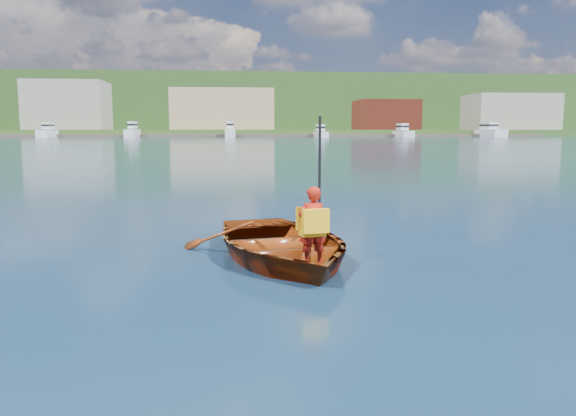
% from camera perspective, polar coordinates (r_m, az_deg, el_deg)
% --- Properties ---
extents(ground, '(600.00, 600.00, 0.00)m').
position_cam_1_polar(ground, '(7.22, 4.21, -6.75)').
color(ground, '#112340').
rests_on(ground, ground).
extents(rowboat, '(3.22, 4.00, 0.74)m').
position_cam_1_polar(rowboat, '(8.01, -0.74, -3.67)').
color(rowboat, brown).
rests_on(rowboat, ground).
extents(child_paddler, '(0.42, 0.40, 1.90)m').
position_cam_1_polar(child_paddler, '(7.14, 2.50, -1.71)').
color(child_paddler, '#A21A0E').
rests_on(child_paddler, ground).
extents(shoreline, '(400.00, 140.00, 22.00)m').
position_cam_1_polar(shoreline, '(243.65, -5.08, 9.86)').
color(shoreline, '#475C29').
rests_on(shoreline, ground).
extents(dock, '(160.03, 5.22, 0.80)m').
position_cam_1_polar(dock, '(155.02, -3.04, 7.35)').
color(dock, '#50433A').
rests_on(dock, ground).
extents(waterfront_buildings, '(202.00, 16.00, 14.00)m').
position_cam_1_polar(waterfront_buildings, '(172.11, -7.58, 9.79)').
color(waterfront_buildings, brown).
rests_on(waterfront_buildings, ground).
extents(marina_yachts, '(147.07, 13.14, 4.41)m').
position_cam_1_polar(marina_yachts, '(150.29, -3.04, 7.72)').
color(marina_yachts, silver).
rests_on(marina_yachts, ground).
extents(hillside_trees, '(282.51, 80.23, 23.77)m').
position_cam_1_polar(hillside_trees, '(249.64, 8.72, 11.38)').
color(hillside_trees, '#382314').
rests_on(hillside_trees, ground).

